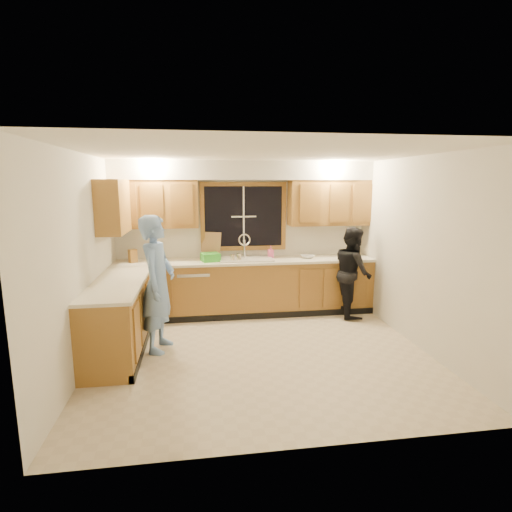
{
  "coord_description": "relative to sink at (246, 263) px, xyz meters",
  "views": [
    {
      "loc": [
        -0.77,
        -4.75,
        2.14
      ],
      "look_at": [
        0.03,
        0.65,
        1.15
      ],
      "focal_mm": 28.0,
      "sensor_mm": 36.0,
      "label": 1
    }
  ],
  "objects": [
    {
      "name": "upper_cabinets_return",
      "position": [
        -1.94,
        -0.48,
        0.96
      ],
      "size": [
        0.33,
        0.9,
        0.75
      ],
      "primitive_type": "cube",
      "color": "olive",
      "rests_on": "wall_left"
    },
    {
      "name": "dish_crate",
      "position": [
        -0.58,
        -0.05,
        0.12
      ],
      "size": [
        0.33,
        0.31,
        0.13
      ],
      "primitive_type": "cube",
      "rotation": [
        0.0,
        0.0,
        0.23
      ],
      "color": "green",
      "rests_on": "countertop_back"
    },
    {
      "name": "bowl",
      "position": [
        1.04,
        -0.03,
        0.08
      ],
      "size": [
        0.26,
        0.26,
        0.05
      ],
      "primitive_type": "imported",
      "rotation": [
        0.0,
        0.0,
        0.31
      ],
      "color": "silver",
      "rests_on": "countertop_back"
    },
    {
      "name": "soffit",
      "position": [
        0.0,
        0.12,
        1.49
      ],
      "size": [
        4.2,
        0.35,
        0.3
      ],
      "primitive_type": "cube",
      "color": "beige",
      "rests_on": "wall_back"
    },
    {
      "name": "ceiling",
      "position": [
        0.0,
        -1.6,
        1.64
      ],
      "size": [
        4.2,
        4.2,
        0.0
      ],
      "primitive_type": "plane",
      "rotation": [
        3.14,
        0.0,
        0.0
      ],
      "color": "white"
    },
    {
      "name": "wall_left",
      "position": [
        -2.1,
        -1.6,
        0.39
      ],
      "size": [
        0.0,
        3.8,
        3.8
      ],
      "primitive_type": "plane",
      "rotation": [
        1.57,
        0.0,
        1.57
      ],
      "color": "silver",
      "rests_on": "ground"
    },
    {
      "name": "sink",
      "position": [
        0.0,
        0.0,
        0.0
      ],
      "size": [
        0.86,
        0.52,
        0.57
      ],
      "color": "silver",
      "rests_on": "countertop_back"
    },
    {
      "name": "countertop_back",
      "position": [
        0.0,
        -0.02,
        0.04
      ],
      "size": [
        4.2,
        0.63,
        0.04
      ],
      "primitive_type": "cube",
      "color": "#F1E6CB",
      "rests_on": "base_cabinets_back"
    },
    {
      "name": "base_cabinets_left",
      "position": [
        -1.8,
        -1.25,
        -0.42
      ],
      "size": [
        0.6,
        1.9,
        0.88
      ],
      "primitive_type": "cube",
      "color": "olive",
      "rests_on": "ground"
    },
    {
      "name": "countertop_left",
      "position": [
        -1.79,
        -1.25,
        0.04
      ],
      "size": [
        0.63,
        1.9,
        0.04
      ],
      "primitive_type": "cube",
      "color": "#F1E6CB",
      "rests_on": "base_cabinets_left"
    },
    {
      "name": "floor",
      "position": [
        0.0,
        -1.6,
        -0.86
      ],
      "size": [
        4.2,
        4.2,
        0.0
      ],
      "primitive_type": "plane",
      "color": "beige",
      "rests_on": "ground"
    },
    {
      "name": "dishwasher",
      "position": [
        -0.85,
        -0.01,
        -0.45
      ],
      "size": [
        0.6,
        0.56,
        0.82
      ],
      "primitive_type": "cube",
      "color": "white",
      "rests_on": "floor"
    },
    {
      "name": "knife_block",
      "position": [
        -1.79,
        0.02,
        0.16
      ],
      "size": [
        0.15,
        0.14,
        0.21
      ],
      "primitive_type": "cube",
      "rotation": [
        0.0,
        0.0,
        0.61
      ],
      "color": "olive",
      "rests_on": "countertop_back"
    },
    {
      "name": "can_right",
      "position": [
        -0.13,
        -0.16,
        0.12
      ],
      "size": [
        0.09,
        0.09,
        0.13
      ],
      "primitive_type": "cylinder",
      "rotation": [
        0.0,
        0.0,
        0.24
      ],
      "color": "beige",
      "rests_on": "countertop_back"
    },
    {
      "name": "base_cabinets_back",
      "position": [
        0.0,
        -0.0,
        -0.42
      ],
      "size": [
        4.2,
        0.6,
        0.88
      ],
      "primitive_type": "cube",
      "color": "olive",
      "rests_on": "ground"
    },
    {
      "name": "upper_cabinets_right",
      "position": [
        1.43,
        0.13,
        0.96
      ],
      "size": [
        1.35,
        0.33,
        0.75
      ],
      "primitive_type": "cube",
      "color": "olive",
      "rests_on": "wall_back"
    },
    {
      "name": "soap_bottle",
      "position": [
        0.43,
        0.11,
        0.16
      ],
      "size": [
        0.09,
        0.1,
        0.2
      ],
      "primitive_type": "imported",
      "rotation": [
        0.0,
        0.0,
        0.03
      ],
      "color": "#EA5994",
      "rests_on": "countertop_back"
    },
    {
      "name": "upper_cabinets_left",
      "position": [
        -1.43,
        0.13,
        0.96
      ],
      "size": [
        1.35,
        0.33,
        0.75
      ],
      "primitive_type": "cube",
      "color": "olive",
      "rests_on": "wall_back"
    },
    {
      "name": "wall_right",
      "position": [
        2.1,
        -1.6,
        0.39
      ],
      "size": [
        0.0,
        3.8,
        3.8
      ],
      "primitive_type": "plane",
      "rotation": [
        1.57,
        0.0,
        -1.57
      ],
      "color": "silver",
      "rests_on": "ground"
    },
    {
      "name": "wall_back",
      "position": [
        0.0,
        0.3,
        0.39
      ],
      "size": [
        4.2,
        0.0,
        4.2
      ],
      "primitive_type": "plane",
      "rotation": [
        1.57,
        0.0,
        0.0
      ],
      "color": "silver",
      "rests_on": "ground"
    },
    {
      "name": "man",
      "position": [
        -1.29,
        -1.27,
        0.02
      ],
      "size": [
        0.56,
        0.72,
        1.76
      ],
      "primitive_type": "imported",
      "rotation": [
        0.0,
        0.0,
        1.34
      ],
      "color": "#749CDC",
      "rests_on": "floor"
    },
    {
      "name": "window_frame",
      "position": [
        0.0,
        0.29,
        0.74
      ],
      "size": [
        1.44,
        0.03,
        1.14
      ],
      "color": "black",
      "rests_on": "wall_back"
    },
    {
      "name": "cutting_board",
      "position": [
        -0.55,
        0.21,
        0.27
      ],
      "size": [
        0.34,
        0.24,
        0.43
      ],
      "primitive_type": "cube",
      "rotation": [
        -0.21,
        0.0,
        -0.42
      ],
      "color": "tan",
      "rests_on": "countertop_back"
    },
    {
      "name": "stove",
      "position": [
        -1.8,
        -1.82,
        -0.41
      ],
      "size": [
        0.58,
        0.75,
        0.9
      ],
      "primitive_type": "cube",
      "color": "white",
      "rests_on": "floor"
    },
    {
      "name": "woman",
      "position": [
        1.7,
        -0.34,
        -0.13
      ],
      "size": [
        0.6,
        0.75,
        1.47
      ],
      "primitive_type": "imported",
      "rotation": [
        0.0,
        0.0,
        1.51
      ],
      "color": "black",
      "rests_on": "floor"
    },
    {
      "name": "can_left",
      "position": [
        -0.23,
        -0.13,
        0.11
      ],
      "size": [
        0.06,
        0.06,
        0.12
      ],
      "primitive_type": "cylinder",
      "rotation": [
        0.0,
        0.0,
        -0.01
      ],
      "color": "beige",
      "rests_on": "countertop_back"
    }
  ]
}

